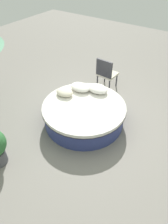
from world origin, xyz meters
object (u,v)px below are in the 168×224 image
round_bed (84,113)px  patio_chair (106,72)px  throw_pillow_1 (80,87)px  throw_pillow_2 (65,92)px  throw_pillow_0 (98,89)px

round_bed → patio_chair: (0.34, -1.66, 0.29)m
round_bed → throw_pillow_1: bearing=-47.1°
throw_pillow_2 → patio_chair: (-0.32, -1.57, -0.05)m
round_bed → throw_pillow_1: (0.46, -0.50, 0.34)m
patio_chair → round_bed: bearing=-74.8°
throw_pillow_0 → throw_pillow_1: throw_pillow_0 is taller
round_bed → throw_pillow_1: throw_pillow_1 is taller
throw_pillow_2 → throw_pillow_1: bearing=-116.8°
round_bed → throw_pillow_0: 0.77m
throw_pillow_0 → patio_chair: (0.30, -0.97, -0.05)m
round_bed → throw_pillow_0: size_ratio=3.66×
throw_pillow_0 → throw_pillow_1: 0.46m
throw_pillow_1 → throw_pillow_2: (0.21, 0.41, -0.00)m
round_bed → patio_chair: size_ratio=2.09×
round_bed → throw_pillow_2: bearing=-7.7°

